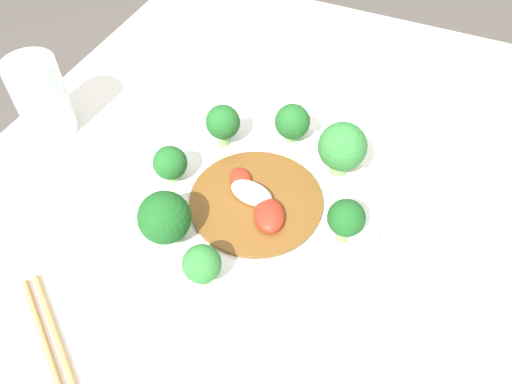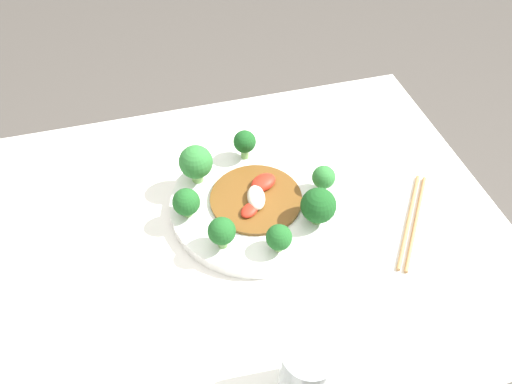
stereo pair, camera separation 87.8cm
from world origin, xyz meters
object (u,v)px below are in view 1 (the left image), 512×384
Objects in this scene: drinking_glass at (41,98)px; broccoli_west at (202,264)px; broccoli_northwest at (165,218)px; chopsticks at (59,364)px; plate at (256,208)px; broccoli_southeast at (342,147)px; broccoli_south at (346,219)px; broccoli_north at (170,163)px; broccoli_east at (292,122)px; broccoli_northeast at (223,123)px; stirfry_center at (256,201)px.

broccoli_west is at bearing -113.99° from drinking_glass.
chopsticks is (-0.17, 0.03, -0.05)m from broccoli_northwest.
plate is 4.03× the size of broccoli_southeast.
drinking_glass is at bearing 86.03° from plate.
broccoli_south reaches higher than broccoli_north.
broccoli_east is at bearing 67.52° from broccoli_southeast.
broccoli_west is at bearing 178.41° from broccoli_east.
plate is at bearing -93.97° from drinking_glass.
broccoli_northeast is 1.12× the size of broccoli_west.
broccoli_west is 1.04× the size of broccoli_north.
broccoli_north is at bearing 139.34° from broccoli_east.
broccoli_west is 0.79× the size of broccoli_northwest.
broccoli_southeast is at bearing -62.63° from broccoli_north.
broccoli_southeast is 1.37× the size of broccoli_east.
drinking_glass reaches higher than broccoli_southeast.
plate is 5.07× the size of broccoli_northeast.
chopsticks is (-0.13, 0.09, -0.05)m from broccoli_west.
broccoli_southeast reaches higher than plate.
broccoli_southeast is (0.09, -0.07, 0.05)m from plate.
drinking_glass is (-0.07, 0.40, -0.01)m from broccoli_southeast.
broccoli_north is 0.25m from chopsticks.
drinking_glass is 0.36m from chopsticks.
drinking_glass is (-0.10, 0.32, 0.01)m from broccoli_east.
plate is at bearing -86.26° from broccoli_north.
broccoli_north is 0.93× the size of broccoli_east.
drinking_glass is at bearing 106.65° from broccoli_east.
chopsticks is (-0.27, -0.22, -0.05)m from drinking_glass.
broccoli_northeast is at bearing -77.52° from drinking_glass.
broccoli_west is at bearing 133.21° from broccoli_south.
broccoli_east is (0.03, 0.08, -0.01)m from broccoli_southeast.
chopsticks is (-0.37, 0.10, -0.05)m from broccoli_east.
drinking_glass is (-0.05, 0.24, 0.00)m from broccoli_northeast.
stirfry_center is at bearing -22.26° from chopsticks.
broccoli_south is at bearing -93.54° from stirfry_center.
stirfry_center is (-0.12, -0.00, -0.02)m from broccoli_east.
broccoli_east is at bearing 1.08° from stirfry_center.
chopsticks is at bearing 144.86° from broccoli_west.
broccoli_north is 0.21m from broccoli_southeast.
broccoli_east is 0.22m from broccoli_northwest.
broccoli_north is 0.76× the size of broccoli_northwest.
chopsticks is (-0.25, 0.10, -0.01)m from plate.
broccoli_northwest reaches higher than stirfry_center.
broccoli_northeast is at bearing 94.23° from broccoli_southeast.
stirfry_center is (0.01, 0.11, -0.03)m from broccoli_south.
broccoli_south is 0.31× the size of chopsticks.
broccoli_north is at bearing -97.87° from drinking_glass.
chopsticks is at bearing 152.67° from broccoli_southeast.
plate is 5.93× the size of broccoli_north.
broccoli_northeast is at bearing 65.86° from broccoli_south.
broccoli_southeast is 0.40m from drinking_glass.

